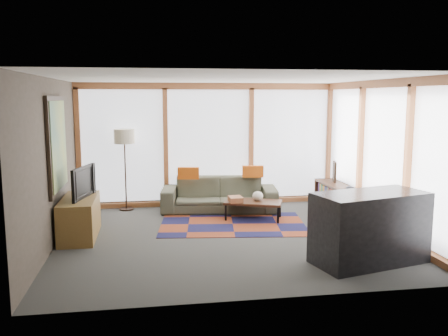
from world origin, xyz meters
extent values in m
plane|color=#2F2F2C|center=(0.00, 0.00, 0.00)|extent=(5.50, 5.50, 0.00)
cube|color=#3B342A|center=(-2.75, 0.00, 1.30)|extent=(0.04, 5.00, 2.60)
cube|color=#3B342A|center=(0.00, -2.50, 1.30)|extent=(5.50, 0.04, 2.60)
cube|color=silver|center=(0.00, 0.00, 2.60)|extent=(5.50, 5.00, 0.04)
cube|color=white|center=(0.00, 2.47, 1.30)|extent=(5.30, 0.02, 2.35)
cube|color=white|center=(2.72, 0.00, 1.30)|extent=(0.02, 4.80, 2.35)
cube|color=black|center=(-2.71, 0.30, 1.55)|extent=(0.05, 1.35, 1.55)
cube|color=gold|center=(-2.69, 0.30, 1.55)|extent=(0.02, 1.20, 1.40)
cube|color=maroon|center=(0.22, 0.75, 0.01)|extent=(2.80, 1.99, 0.01)
imported|color=#3A3E2F|center=(0.13, 1.84, 0.34)|extent=(2.42, 1.21, 0.68)
cube|color=#BC4F11|center=(-0.50, 1.83, 0.80)|extent=(0.44, 0.19, 0.23)
cube|color=#BC4F11|center=(0.83, 1.84, 0.80)|extent=(0.44, 0.18, 0.24)
cube|color=brown|center=(0.32, 1.04, 0.40)|extent=(0.25, 0.31, 0.10)
ellipsoid|color=beige|center=(0.76, 1.09, 0.44)|extent=(0.21, 0.21, 0.18)
ellipsoid|color=black|center=(2.47, 0.26, 0.64)|extent=(0.26, 0.26, 0.11)
ellipsoid|color=black|center=(2.43, 0.65, 0.62)|extent=(0.20, 0.20, 0.08)
cube|color=black|center=(2.49, 1.60, 0.79)|extent=(0.12, 0.32, 0.42)
cube|color=brown|center=(-2.43, 0.38, 0.33)|extent=(0.55, 1.31, 0.66)
imported|color=black|center=(-2.43, 0.42, 0.92)|extent=(0.35, 0.91, 0.53)
cube|color=black|center=(1.75, -1.53, 0.50)|extent=(1.71, 1.10, 1.00)
camera|label=1|loc=(-1.27, -7.53, 2.30)|focal=38.00mm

